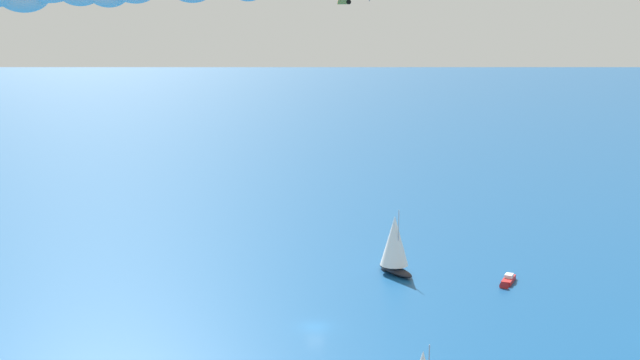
% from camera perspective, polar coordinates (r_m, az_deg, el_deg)
% --- Properties ---
extents(ground_plane, '(2000.00, 2000.00, 0.00)m').
position_cam_1_polar(ground_plane, '(116.15, -0.34, -10.65)').
color(ground_plane, navy).
extents(sailboat_near_centre, '(9.43, 6.59, 11.81)m').
position_cam_1_polar(sailboat_near_centre, '(139.81, 5.46, -4.67)').
color(sailboat_near_centre, black).
rests_on(sailboat_near_centre, ground_plane).
extents(motorboat_mid_cluster, '(6.07, 4.68, 1.79)m').
position_cam_1_polar(motorboat_mid_cluster, '(138.58, 13.50, -7.18)').
color(motorboat_mid_cluster, '#B21E1E').
rests_on(motorboat_mid_cluster, ground_plane).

